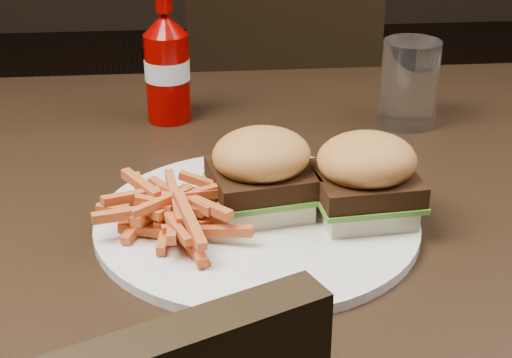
{
  "coord_description": "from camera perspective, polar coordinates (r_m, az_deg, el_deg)",
  "views": [
    {
      "loc": [
        -0.07,
        -0.82,
        1.15
      ],
      "look_at": [
        -0.01,
        -0.11,
        0.8
      ],
      "focal_mm": 55.0,
      "sensor_mm": 36.0,
      "label": 1
    }
  ],
  "objects": [
    {
      "name": "fries_pile",
      "position": [
        0.78,
        -5.9,
        -2.12
      ],
      "size": [
        0.16,
        0.16,
        0.05
      ],
      "primitive_type": null,
      "rotation": [
        0.0,
        0.0,
        0.41
      ],
      "color": "#B44322",
      "rests_on": "plate"
    },
    {
      "name": "ketchup_bottle",
      "position": [
        1.07,
        -6.45,
        7.33
      ],
      "size": [
        0.07,
        0.07,
        0.12
      ],
      "primitive_type": "cylinder",
      "rotation": [
        0.0,
        0.0,
        0.22
      ],
      "color": "#840000",
      "rests_on": "dining_table"
    },
    {
      "name": "dining_table",
      "position": [
        0.92,
        -0.07,
        -0.98
      ],
      "size": [
        1.2,
        0.8,
        0.04
      ],
      "primitive_type": "cube",
      "color": "black",
      "rests_on": "ground"
    },
    {
      "name": "sandwich_half_b",
      "position": [
        0.81,
        7.84,
        -2.02
      ],
      "size": [
        0.1,
        0.09,
        0.02
      ],
      "primitive_type": "cube",
      "rotation": [
        0.0,
        0.0,
        0.09
      ],
      "color": "beige",
      "rests_on": "plate"
    },
    {
      "name": "chair_far",
      "position": [
        1.88,
        2.62,
        3.35
      ],
      "size": [
        0.5,
        0.5,
        0.04
      ],
      "primitive_type": "cube",
      "rotation": [
        0.0,
        0.0,
        2.89
      ],
      "color": "black",
      "rests_on": "ground"
    },
    {
      "name": "tumbler",
      "position": [
        1.07,
        11.07,
        6.73
      ],
      "size": [
        0.1,
        0.1,
        0.12
      ],
      "primitive_type": "cylinder",
      "rotation": [
        0.0,
        0.0,
        0.4
      ],
      "color": "white",
      "rests_on": "dining_table"
    },
    {
      "name": "plate",
      "position": [
        0.81,
        0.07,
        -3.18
      ],
      "size": [
        0.33,
        0.33,
        0.01
      ],
      "primitive_type": "cylinder",
      "color": "white",
      "rests_on": "dining_table"
    },
    {
      "name": "sandwich_half_a",
      "position": [
        0.82,
        0.4,
        -1.62
      ],
      "size": [
        0.1,
        0.1,
        0.02
      ],
      "primitive_type": "cube",
      "rotation": [
        0.0,
        0.0,
        0.18
      ],
      "color": "#FDDCBF",
      "rests_on": "plate"
    }
  ]
}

